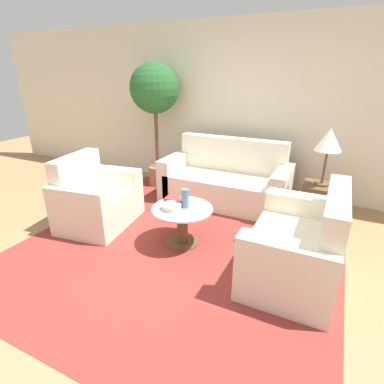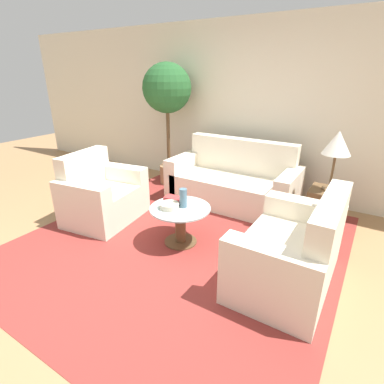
{
  "view_description": "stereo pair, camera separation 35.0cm",
  "coord_description": "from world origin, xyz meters",
  "px_view_note": "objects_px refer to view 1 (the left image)",
  "views": [
    {
      "loc": [
        1.56,
        -2.08,
        1.87
      ],
      "look_at": [
        0.15,
        0.84,
        0.55
      ],
      "focal_mm": 28.0,
      "sensor_mm": 36.0,
      "label": 1
    },
    {
      "loc": [
        1.87,
        -1.91,
        1.87
      ],
      "look_at": [
        0.15,
        0.84,
        0.55
      ],
      "focal_mm": 28.0,
      "sensor_mm": 36.0,
      "label": 2
    }
  ],
  "objects_px": {
    "potted_plant": "(155,95)",
    "book_stack": "(175,200)",
    "vase": "(185,198)",
    "bowl": "(172,207)",
    "sofa_main": "(226,182)",
    "coffee_table": "(182,221)",
    "armchair": "(95,201)",
    "table_lamp": "(329,141)",
    "loveseat": "(301,249)"
  },
  "relations": [
    {
      "from": "potted_plant",
      "to": "book_stack",
      "type": "xyz_separation_m",
      "value": [
        1.16,
        -1.47,
        -1.03
      ]
    },
    {
      "from": "vase",
      "to": "bowl",
      "type": "distance_m",
      "value": 0.17
    },
    {
      "from": "sofa_main",
      "to": "potted_plant",
      "type": "bearing_deg",
      "value": 172.2
    },
    {
      "from": "coffee_table",
      "to": "armchair",
      "type": "bearing_deg",
      "value": -178.3
    },
    {
      "from": "table_lamp",
      "to": "book_stack",
      "type": "height_order",
      "value": "table_lamp"
    },
    {
      "from": "loveseat",
      "to": "potted_plant",
      "type": "relative_size",
      "value": 0.63
    },
    {
      "from": "sofa_main",
      "to": "vase",
      "type": "distance_m",
      "value": 1.37
    },
    {
      "from": "sofa_main",
      "to": "book_stack",
      "type": "bearing_deg",
      "value": -97.19
    },
    {
      "from": "sofa_main",
      "to": "coffee_table",
      "type": "distance_m",
      "value": 1.38
    },
    {
      "from": "coffee_table",
      "to": "potted_plant",
      "type": "height_order",
      "value": "potted_plant"
    },
    {
      "from": "bowl",
      "to": "armchair",
      "type": "bearing_deg",
      "value": 177.95
    },
    {
      "from": "table_lamp",
      "to": "potted_plant",
      "type": "height_order",
      "value": "potted_plant"
    },
    {
      "from": "potted_plant",
      "to": "bowl",
      "type": "bearing_deg",
      "value": -53.7
    },
    {
      "from": "vase",
      "to": "book_stack",
      "type": "distance_m",
      "value": 0.18
    },
    {
      "from": "table_lamp",
      "to": "bowl",
      "type": "bearing_deg",
      "value": -138.09
    },
    {
      "from": "loveseat",
      "to": "coffee_table",
      "type": "xyz_separation_m",
      "value": [
        -1.29,
        0.04,
        -0.01
      ]
    },
    {
      "from": "coffee_table",
      "to": "loveseat",
      "type": "bearing_deg",
      "value": -1.71
    },
    {
      "from": "sofa_main",
      "to": "armchair",
      "type": "distance_m",
      "value": 1.91
    },
    {
      "from": "loveseat",
      "to": "table_lamp",
      "type": "height_order",
      "value": "table_lamp"
    },
    {
      "from": "armchair",
      "to": "table_lamp",
      "type": "bearing_deg",
      "value": -72.41
    },
    {
      "from": "sofa_main",
      "to": "table_lamp",
      "type": "xyz_separation_m",
      "value": [
        1.32,
        -0.17,
        0.79
      ]
    },
    {
      "from": "loveseat",
      "to": "book_stack",
      "type": "distance_m",
      "value": 1.44
    },
    {
      "from": "table_lamp",
      "to": "sofa_main",
      "type": "bearing_deg",
      "value": 172.65
    },
    {
      "from": "table_lamp",
      "to": "potted_plant",
      "type": "xyz_separation_m",
      "value": [
        -2.64,
        0.35,
        0.42
      ]
    },
    {
      "from": "table_lamp",
      "to": "bowl",
      "type": "distance_m",
      "value": 2.02
    },
    {
      "from": "loveseat",
      "to": "bowl",
      "type": "relative_size",
      "value": 5.79
    },
    {
      "from": "book_stack",
      "to": "armchair",
      "type": "bearing_deg",
      "value": -176.25
    },
    {
      "from": "vase",
      "to": "bowl",
      "type": "xyz_separation_m",
      "value": [
        -0.11,
        -0.11,
        -0.08
      ]
    },
    {
      "from": "table_lamp",
      "to": "potted_plant",
      "type": "relative_size",
      "value": 0.36
    },
    {
      "from": "bowl",
      "to": "coffee_table",
      "type": "bearing_deg",
      "value": 41.12
    },
    {
      "from": "vase",
      "to": "bowl",
      "type": "bearing_deg",
      "value": -135.19
    },
    {
      "from": "armchair",
      "to": "loveseat",
      "type": "bearing_deg",
      "value": -98.08
    },
    {
      "from": "sofa_main",
      "to": "coffee_table",
      "type": "bearing_deg",
      "value": -91.08
    },
    {
      "from": "bowl",
      "to": "vase",
      "type": "bearing_deg",
      "value": 44.81
    },
    {
      "from": "sofa_main",
      "to": "coffee_table",
      "type": "relative_size",
      "value": 2.71
    },
    {
      "from": "sofa_main",
      "to": "potted_plant",
      "type": "height_order",
      "value": "potted_plant"
    },
    {
      "from": "sofa_main",
      "to": "vase",
      "type": "bearing_deg",
      "value": -90.21
    },
    {
      "from": "sofa_main",
      "to": "loveseat",
      "type": "xyz_separation_m",
      "value": [
        1.26,
        -1.42,
        0.0
      ]
    },
    {
      "from": "vase",
      "to": "book_stack",
      "type": "height_order",
      "value": "vase"
    },
    {
      "from": "coffee_table",
      "to": "bowl",
      "type": "xyz_separation_m",
      "value": [
        -0.09,
        -0.08,
        0.19
      ]
    },
    {
      "from": "armchair",
      "to": "potted_plant",
      "type": "distance_m",
      "value": 2.0
    },
    {
      "from": "bowl",
      "to": "book_stack",
      "type": "height_order",
      "value": "book_stack"
    },
    {
      "from": "loveseat",
      "to": "book_stack",
      "type": "bearing_deg",
      "value": -94.82
    },
    {
      "from": "coffee_table",
      "to": "table_lamp",
      "type": "distance_m",
      "value": 1.98
    },
    {
      "from": "sofa_main",
      "to": "vase",
      "type": "relative_size",
      "value": 8.61
    },
    {
      "from": "potted_plant",
      "to": "vase",
      "type": "relative_size",
      "value": 9.27
    },
    {
      "from": "bowl",
      "to": "potted_plant",
      "type": "bearing_deg",
      "value": 126.3
    },
    {
      "from": "coffee_table",
      "to": "potted_plant",
      "type": "relative_size",
      "value": 0.34
    },
    {
      "from": "vase",
      "to": "book_stack",
      "type": "xyz_separation_m",
      "value": [
        -0.16,
        0.06,
        -0.08
      ]
    },
    {
      "from": "vase",
      "to": "potted_plant",
      "type": "bearing_deg",
      "value": 130.71
    }
  ]
}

